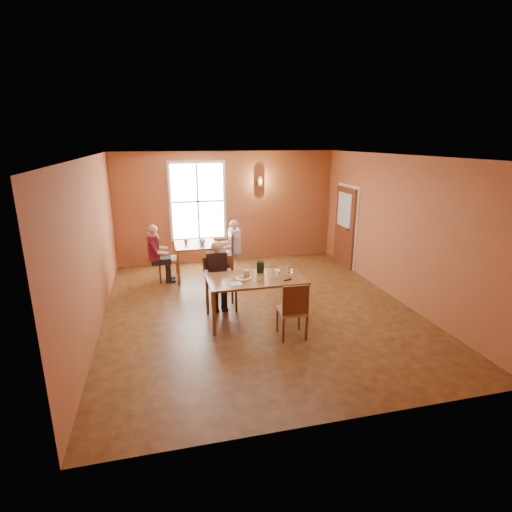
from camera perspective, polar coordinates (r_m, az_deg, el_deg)
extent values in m
cube|color=brown|center=(8.15, 0.34, -7.49)|extent=(6.00, 7.00, 0.01)
cube|color=brown|center=(11.03, -4.14, 6.94)|extent=(6.00, 0.04, 3.00)
cube|color=brown|center=(4.52, 11.39, -7.34)|extent=(6.00, 0.04, 3.00)
cube|color=brown|center=(7.54, -22.35, 1.33)|extent=(0.04, 7.00, 3.00)
cube|color=brown|center=(8.88, 19.53, 3.74)|extent=(0.04, 7.00, 3.00)
cube|color=white|center=(7.46, 0.38, 14.09)|extent=(6.00, 7.00, 0.04)
cube|color=white|center=(10.84, -8.32, 7.72)|extent=(1.36, 0.10, 1.96)
cube|color=maroon|center=(10.89, 12.51, 4.06)|extent=(0.12, 1.04, 2.10)
cylinder|color=brown|center=(11.03, 0.57, 10.65)|extent=(0.16, 0.16, 0.28)
cylinder|color=white|center=(7.31, -1.89, -3.13)|extent=(0.35, 0.35, 0.04)
cube|color=tan|center=(7.35, -1.39, -2.67)|extent=(0.11, 0.11, 0.13)
cube|color=black|center=(7.59, 0.65, -1.63)|extent=(0.15, 0.10, 0.22)
cube|color=silver|center=(7.16, 0.11, -3.71)|extent=(0.20, 0.07, 0.00)
cube|color=white|center=(7.07, -2.90, -3.97)|extent=(0.20, 0.20, 0.01)
cube|color=black|center=(7.26, 4.54, -3.39)|extent=(0.14, 0.08, 0.02)
imported|color=silver|center=(9.69, -7.68, 2.00)|extent=(0.15, 0.15, 0.11)
imported|color=white|center=(9.85, -9.98, 2.10)|extent=(0.13, 0.13, 0.10)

